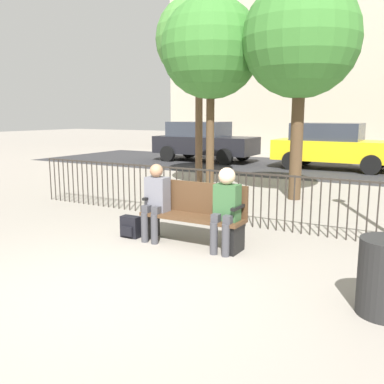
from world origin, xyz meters
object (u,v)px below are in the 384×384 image
at_px(seated_person_0, 156,198).
at_px(parked_car_2, 333,145).
at_px(park_bench, 195,212).
at_px(tree_0, 301,40).
at_px(seated_person_1, 226,204).
at_px(tree_1, 199,40).
at_px(backpack, 130,227).
at_px(tree_2, 211,49).
at_px(parked_car_1, 204,141).

bearing_deg(seated_person_0, parked_car_2, 87.46).
relative_size(park_bench, tree_0, 0.33).
xyz_separation_m(seated_person_0, seated_person_1, (1.17, 0.00, 0.03)).
bearing_deg(tree_1, backpack, -71.71).
bearing_deg(park_bench, parked_car_2, 90.85).
xyz_separation_m(backpack, tree_1, (-1.83, 5.54, 3.75)).
bearing_deg(tree_2, seated_person_1, -59.98).
xyz_separation_m(seated_person_1, tree_1, (-3.44, 5.46, 3.24)).
xyz_separation_m(tree_2, parked_car_2, (1.70, 6.12, -2.61)).
distance_m(backpack, tree_2, 5.44).
xyz_separation_m(park_bench, parked_car_1, (-5.39, 10.28, 0.35)).
distance_m(backpack, tree_1, 6.93).
bearing_deg(parked_car_2, backpack, -94.92).
bearing_deg(tree_1, parked_car_2, 60.67).
bearing_deg(park_bench, tree_2, 114.55).
xyz_separation_m(seated_person_0, tree_0, (0.90, 4.25, 2.83)).
bearing_deg(tree_0, backpack, -107.19).
bearing_deg(tree_1, park_bench, -61.67).
bearing_deg(tree_0, seated_person_1, -86.34).
xyz_separation_m(seated_person_1, tree_0, (-0.27, 4.25, 2.81)).
relative_size(backpack, parked_car_2, 0.08).
height_order(parked_car_1, parked_car_2, same).
bearing_deg(backpack, parked_car_2, 85.08).
relative_size(seated_person_0, backpack, 3.49).
bearing_deg(park_bench, backpack, -168.94).
bearing_deg(tree_1, parked_car_1, 116.91).
height_order(tree_1, parked_car_1, tree_1).
distance_m(seated_person_0, tree_1, 6.75).
bearing_deg(seated_person_1, seated_person_0, -179.94).
distance_m(park_bench, seated_person_1, 0.61).
relative_size(backpack, parked_car_1, 0.08).
xyz_separation_m(park_bench, backpack, (-1.05, -0.20, -0.32)).
bearing_deg(seated_person_1, parked_car_1, 119.76).
height_order(backpack, parked_car_2, parked_car_2).
relative_size(seated_person_0, seated_person_1, 0.98).
xyz_separation_m(seated_person_0, backpack, (-0.44, -0.08, -0.49)).
bearing_deg(backpack, park_bench, 11.06).
bearing_deg(seated_person_1, tree_2, 120.02).
height_order(seated_person_1, tree_1, tree_1).
distance_m(seated_person_0, parked_car_2, 10.32).
distance_m(tree_0, tree_1, 3.42).
height_order(tree_1, parked_car_2, tree_1).
bearing_deg(parked_car_1, backpack, -67.50).
bearing_deg(seated_person_0, seated_person_1, 0.06).
height_order(park_bench, seated_person_1, seated_person_1).
height_order(seated_person_1, parked_car_1, parked_car_1).
xyz_separation_m(park_bench, seated_person_1, (0.56, -0.13, 0.19)).
distance_m(park_bench, tree_1, 6.96).
bearing_deg(tree_2, backpack, -79.27).
bearing_deg(parked_car_1, park_bench, -62.35).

